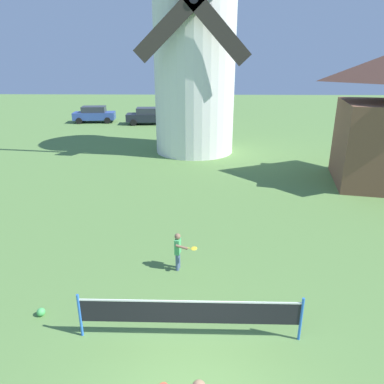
% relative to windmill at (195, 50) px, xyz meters
% --- Properties ---
extents(windmill, '(6.64, 5.86, 12.41)m').
position_rel_windmill_xyz_m(windmill, '(0.00, 0.00, 0.00)').
color(windmill, white).
rests_on(windmill, ground_plane).
extents(tennis_net, '(4.94, 0.06, 1.10)m').
position_rel_windmill_xyz_m(tennis_net, '(0.23, -17.43, -5.71)').
color(tennis_net, blue).
rests_on(tennis_net, ground_plane).
extents(player_far, '(0.69, 0.58, 1.18)m').
position_rel_windmill_xyz_m(player_far, '(-0.18, -14.64, -5.73)').
color(player_far, slate).
rests_on(player_far, ground_plane).
extents(stray_ball, '(0.20, 0.20, 0.20)m').
position_rel_windmill_xyz_m(stray_ball, '(-3.43, -16.79, -6.29)').
color(stray_ball, '#4CB259').
rests_on(stray_ball, ground_plane).
extents(parked_car_blue, '(4.14, 2.23, 1.56)m').
position_rel_windmill_xyz_m(parked_car_blue, '(-10.09, 11.53, -5.59)').
color(parked_car_blue, '#334C99').
rests_on(parked_car_blue, ground_plane).
extents(parked_car_black, '(4.57, 2.12, 1.56)m').
position_rel_windmill_xyz_m(parked_car_black, '(-4.45, 10.64, -5.58)').
color(parked_car_black, '#1E232D').
rests_on(parked_car_black, ground_plane).
extents(parked_car_silver, '(3.84, 1.93, 1.56)m').
position_rel_windmill_xyz_m(parked_car_silver, '(0.46, 11.03, -5.59)').
color(parked_car_silver, silver).
rests_on(parked_car_silver, ground_plane).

